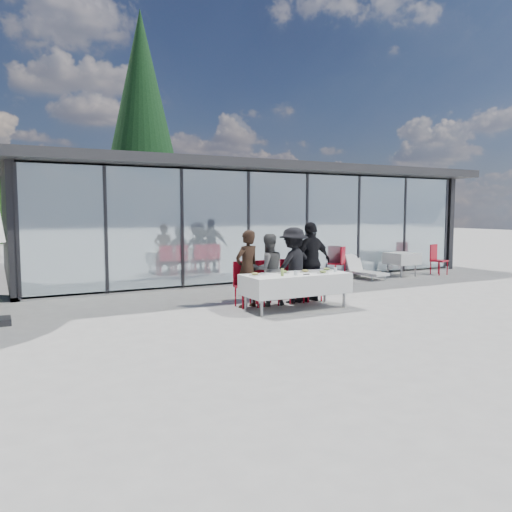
{
  "coord_description": "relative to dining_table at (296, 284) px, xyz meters",
  "views": [
    {
      "loc": [
        -5.24,
        -8.42,
        2.06
      ],
      "look_at": [
        -0.2,
        1.2,
        1.08
      ],
      "focal_mm": 35.0,
      "sensor_mm": 36.0,
      "label": 1
    }
  ],
  "objects": [
    {
      "name": "diner_b",
      "position": [
        -0.32,
        0.63,
        0.25
      ],
      "size": [
        0.82,
        0.82,
        1.57
      ],
      "primitive_type": "imported",
      "rotation": [
        0.0,
        0.0,
        3.06
      ],
      "color": "#4D4D4D",
      "rests_on": "ground"
    },
    {
      "name": "spare_chair_a",
      "position": [
        7.17,
        2.78,
        -0.0
      ],
      "size": [
        0.54,
        0.54,
        0.97
      ],
      "color": "#AC0B1B",
      "rests_on": "ground"
    },
    {
      "name": "plate_c",
      "position": [
        0.28,
        0.07,
        0.24
      ],
      "size": [
        0.24,
        0.24,
        0.07
      ],
      "color": "white",
      "rests_on": "dining_table"
    },
    {
      "name": "plate_d",
      "position": [
        0.88,
        0.12,
        0.24
      ],
      "size": [
        0.24,
        0.24,
        0.07
      ],
      "color": "white",
      "rests_on": "dining_table"
    },
    {
      "name": "diner_chair_c",
      "position": [
        0.34,
        0.75,
        -0.0
      ],
      "size": [
        0.44,
        0.44,
        0.97
      ],
      "color": "#AC0B1B",
      "rests_on": "ground"
    },
    {
      "name": "diner_chair_d",
      "position": [
        0.82,
        0.75,
        -0.0
      ],
      "size": [
        0.44,
        0.44,
        0.97
      ],
      "color": "#AC0B1B",
      "rests_on": "ground"
    },
    {
      "name": "spare_table_right",
      "position": [
        5.86,
        3.0,
        0.02
      ],
      "size": [
        0.86,
        0.86,
        0.74
      ],
      "color": "silver",
      "rests_on": "ground"
    },
    {
      "name": "diner_chair_b",
      "position": [
        -0.32,
        0.75,
        -0.0
      ],
      "size": [
        0.44,
        0.44,
        0.97
      ],
      "color": "#AC0B1B",
      "rests_on": "ground"
    },
    {
      "name": "plate_b",
      "position": [
        -0.21,
        0.15,
        0.24
      ],
      "size": [
        0.24,
        0.24,
        0.07
      ],
      "color": "white",
      "rests_on": "dining_table"
    },
    {
      "name": "treeline",
      "position": [
        -2.32,
        27.6,
        1.66
      ],
      "size": [
        62.5,
        2.0,
        4.4
      ],
      "color": "#153410",
      "rests_on": "ground"
    },
    {
      "name": "lounger",
      "position": [
        4.42,
        3.16,
        -0.28
      ],
      "size": [
        0.78,
        1.4,
        0.72
      ],
      "color": "white",
      "rests_on": "ground"
    },
    {
      "name": "diner_a",
      "position": [
        -0.83,
        0.63,
        0.29
      ],
      "size": [
        0.75,
        0.75,
        1.66
      ],
      "primitive_type": "imported",
      "rotation": [
        0.0,
        0.0,
        3.42
      ],
      "color": "black",
      "rests_on": "ground"
    },
    {
      "name": "conifer_tree",
      "position": [
        0.18,
        12.6,
        5.45
      ],
      "size": [
        4.0,
        4.0,
        10.5
      ],
      "color": "#382316",
      "rests_on": "ground"
    },
    {
      "name": "folded_eyeglasses",
      "position": [
        0.1,
        -0.25,
        0.22
      ],
      "size": [
        0.14,
        0.03,
        0.01
      ],
      "primitive_type": "cube",
      "color": "black",
      "rests_on": "dining_table"
    },
    {
      "name": "pavilion",
      "position": [
        1.68,
        7.76,
        1.61
      ],
      "size": [
        14.8,
        8.8,
        3.44
      ],
      "color": "gray",
      "rests_on": "ground"
    },
    {
      "name": "plate_extra",
      "position": [
        0.52,
        -0.23,
        0.24
      ],
      "size": [
        0.24,
        0.24,
        0.07
      ],
      "color": "white",
      "rests_on": "dining_table"
    },
    {
      "name": "plate_a",
      "position": [
        -0.92,
        0.1,
        0.24
      ],
      "size": [
        0.24,
        0.24,
        0.07
      ],
      "color": "white",
      "rests_on": "dining_table"
    },
    {
      "name": "juice_bottle",
      "position": [
        -0.46,
        -0.21,
        0.29
      ],
      "size": [
        0.06,
        0.06,
        0.16
      ],
      "primitive_type": "cylinder",
      "color": "#94B94D",
      "rests_on": "dining_table"
    },
    {
      "name": "diner_chair_a",
      "position": [
        -0.83,
        0.75,
        -0.0
      ],
      "size": [
        0.44,
        0.44,
        0.97
      ],
      "color": "#AC0B1B",
      "rests_on": "ground"
    },
    {
      "name": "ground",
      "position": [
        -0.32,
        -0.4,
        -0.54
      ],
      "size": [
        90.0,
        90.0,
        0.0
      ],
      "primitive_type": "plane",
      "color": "gray",
      "rests_on": "ground"
    },
    {
      "name": "diner_c",
      "position": [
        0.34,
        0.63,
        0.31
      ],
      "size": [
        1.3,
        1.3,
        1.7
      ],
      "primitive_type": "imported",
      "rotation": [
        0.0,
        0.0,
        3.35
      ],
      "color": "black",
      "rests_on": "ground"
    },
    {
      "name": "spare_chair_b",
      "position": [
        3.77,
        3.48,
        -0.0
      ],
      "size": [
        0.62,
        0.62,
        0.97
      ],
      "color": "#AC0B1B",
      "rests_on": "ground"
    },
    {
      "name": "drinking_glasses",
      "position": [
        0.2,
        -0.21,
        0.26
      ],
      "size": [
        1.12,
        0.13,
        0.1
      ],
      "color": "silver",
      "rests_on": "dining_table"
    },
    {
      "name": "diner_d",
      "position": [
        0.82,
        0.63,
        0.37
      ],
      "size": [
        1.18,
        1.18,
        1.82
      ],
      "primitive_type": "imported",
      "rotation": [
        0.0,
        0.0,
        3.25
      ],
      "color": "black",
      "rests_on": "ground"
    },
    {
      "name": "dining_table",
      "position": [
        0.0,
        0.0,
        0.0
      ],
      "size": [
        2.26,
        0.96,
        0.75
      ],
      "color": "silver",
      "rests_on": "ground"
    }
  ]
}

